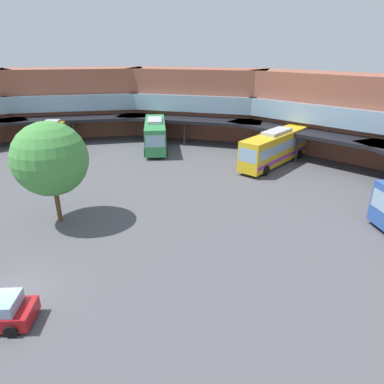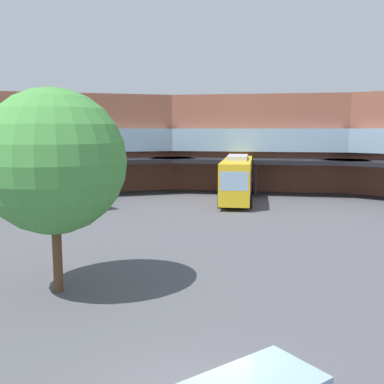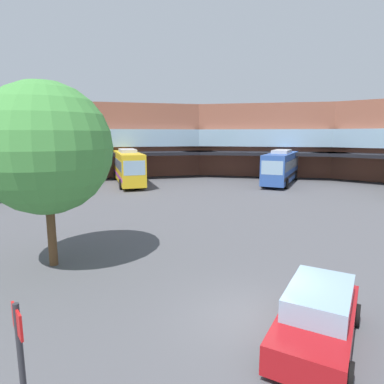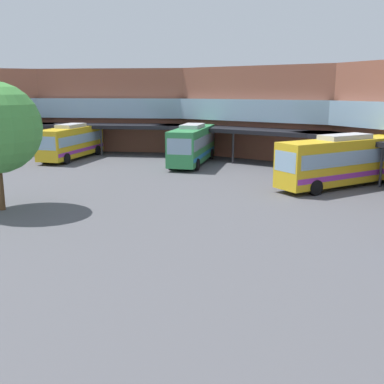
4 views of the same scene
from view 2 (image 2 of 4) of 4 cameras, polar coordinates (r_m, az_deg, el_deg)
name	(u,v)px [view 2 (image 2 of 4)]	position (r m, az deg, el deg)	size (l,w,h in m)	color
station_building	(251,148)	(32.92, 7.54, 5.51)	(86.19, 47.45, 9.70)	#93543F
bus_1	(52,181)	(39.15, -17.29, 1.40)	(9.59, 8.92, 3.97)	#338C4C
bus_3	(237,178)	(39.70, 5.77, 1.82)	(3.03, 11.87, 3.99)	gold
plaza_tree	(53,162)	(17.60, -17.16, 3.70)	(5.47, 5.47, 7.79)	brown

